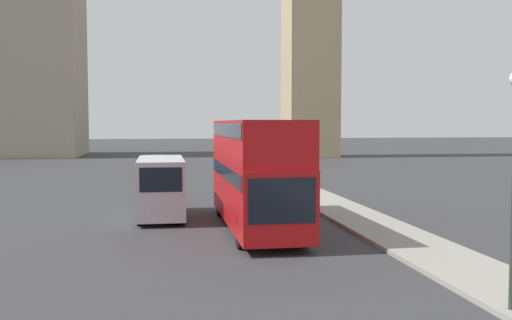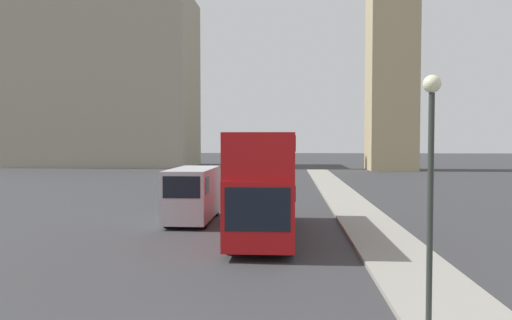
{
  "view_description": "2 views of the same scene",
  "coord_description": "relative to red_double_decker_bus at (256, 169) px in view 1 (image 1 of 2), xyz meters",
  "views": [
    {
      "loc": [
        -2.34,
        -8.72,
        4.3
      ],
      "look_at": [
        1.38,
        13.38,
        2.85
      ],
      "focal_mm": 40.0,
      "sensor_mm": 36.0,
      "label": 1
    },
    {
      "loc": [
        2.49,
        -7.58,
        4.15
      ],
      "look_at": [
        0.68,
        20.15,
        3.03
      ],
      "focal_mm": 35.0,
      "sensor_mm": 36.0,
      "label": 2
    }
  ],
  "objects": [
    {
      "name": "parked_sedan",
      "position": [
        -4.32,
        27.71,
        -1.79
      ],
      "size": [
        1.83,
        4.64,
        1.49
      ],
      "color": "navy",
      "rests_on": "ground_plane"
    },
    {
      "name": "white_van",
      "position": [
        -3.8,
        3.34,
        -1.02
      ],
      "size": [
        2.05,
        5.56,
        2.71
      ],
      "color": "#B2B7BC",
      "rests_on": "ground_plane"
    },
    {
      "name": "red_double_decker_bus",
      "position": [
        0.0,
        0.0,
        0.0
      ],
      "size": [
        2.54,
        10.08,
        4.41
      ],
      "color": "#B71114",
      "rests_on": "ground_plane"
    }
  ]
}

